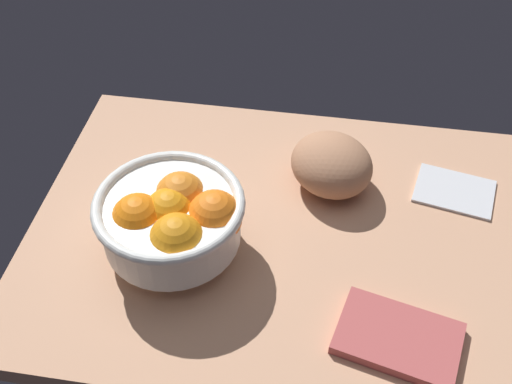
% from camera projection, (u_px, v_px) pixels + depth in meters
% --- Properties ---
extents(ground_plane, '(0.76, 0.57, 0.03)m').
position_uv_depth(ground_plane, '(284.00, 237.00, 0.95)').
color(ground_plane, tan).
extents(fruit_bowl, '(0.21, 0.21, 0.12)m').
position_uv_depth(fruit_bowl, '(173.00, 219.00, 0.86)').
color(fruit_bowl, white).
rests_on(fruit_bowl, ground).
extents(bread_loaf, '(0.18, 0.18, 0.08)m').
position_uv_depth(bread_loaf, '(332.00, 164.00, 0.98)').
color(bread_loaf, tan).
rests_on(bread_loaf, ground).
extents(napkin_folded, '(0.17, 0.13, 0.02)m').
position_uv_depth(napkin_folded, '(398.00, 338.00, 0.80)').
color(napkin_folded, '#B65250').
rests_on(napkin_folded, ground).
extents(napkin_spare, '(0.14, 0.11, 0.01)m').
position_uv_depth(napkin_spare, '(455.00, 190.00, 0.99)').
color(napkin_spare, silver).
rests_on(napkin_spare, ground).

